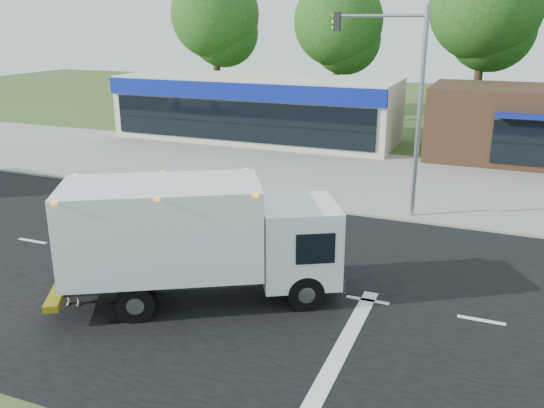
% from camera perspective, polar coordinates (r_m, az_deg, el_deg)
% --- Properties ---
extents(ground, '(120.00, 120.00, 0.00)m').
position_cam_1_polar(ground, '(17.24, -0.40, -7.84)').
color(ground, '#385123').
rests_on(ground, ground).
extents(road_asphalt, '(60.00, 14.00, 0.02)m').
position_cam_1_polar(road_asphalt, '(17.24, -0.40, -7.82)').
color(road_asphalt, black).
rests_on(road_asphalt, ground).
extents(sidewalk, '(60.00, 2.40, 0.12)m').
position_cam_1_polar(sidewalk, '(24.48, 6.93, 0.06)').
color(sidewalk, gray).
rests_on(sidewalk, ground).
extents(parking_apron, '(60.00, 9.00, 0.02)m').
position_cam_1_polar(parking_apron, '(29.92, 9.88, 3.10)').
color(parking_apron, gray).
rests_on(parking_apron, ground).
extents(lane_markings, '(55.20, 7.00, 0.01)m').
position_cam_1_polar(lane_markings, '(15.68, 2.33, -10.55)').
color(lane_markings, silver).
rests_on(lane_markings, road_asphalt).
extents(ems_box_truck, '(7.85, 5.83, 3.41)m').
position_cam_1_polar(ems_box_truck, '(15.66, -7.67, -2.92)').
color(ems_box_truck, black).
rests_on(ems_box_truck, ground).
extents(emergency_worker, '(0.67, 0.56, 1.69)m').
position_cam_1_polar(emergency_worker, '(16.56, -19.29, -6.84)').
color(emergency_worker, tan).
rests_on(emergency_worker, ground).
extents(retail_strip_mall, '(18.00, 6.20, 4.00)m').
position_cam_1_polar(retail_strip_mall, '(37.80, -1.53, 9.49)').
color(retail_strip_mall, beige).
rests_on(retail_strip_mall, ground).
extents(brown_storefront, '(10.00, 6.70, 4.00)m').
position_cam_1_polar(brown_storefront, '(34.80, 23.67, 7.28)').
color(brown_storefront, '#382316').
rests_on(brown_storefront, ground).
extents(traffic_signal_pole, '(3.51, 0.25, 8.00)m').
position_cam_1_polar(traffic_signal_pole, '(22.40, 12.90, 10.85)').
color(traffic_signal_pole, gray).
rests_on(traffic_signal_pole, ground).
extents(background_trees, '(36.77, 7.39, 12.10)m').
position_cam_1_polar(background_trees, '(43.07, 13.57, 17.21)').
color(background_trees, '#332114').
rests_on(background_trees, ground).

